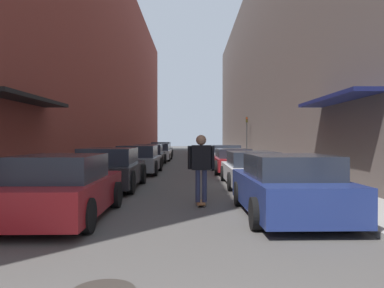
{
  "coord_description": "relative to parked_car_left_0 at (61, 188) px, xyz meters",
  "views": [
    {
      "loc": [
        0.32,
        -1.4,
        1.65
      ],
      "look_at": [
        0.36,
        12.6,
        1.47
      ],
      "focal_mm": 35.0,
      "sensor_mm": 36.0,
      "label": 1
    }
  ],
  "objects": [
    {
      "name": "skateboarder",
      "position": [
        2.9,
        1.65,
        0.45
      ],
      "size": [
        0.67,
        0.78,
        1.76
      ],
      "color": "brown",
      "rests_on": "ground"
    },
    {
      "name": "parked_car_right_1",
      "position": [
        4.77,
        5.52,
        -0.05
      ],
      "size": [
        1.91,
        4.54,
        1.22
      ],
      "color": "silver",
      "rests_on": "ground"
    },
    {
      "name": "parked_car_left_2",
      "position": [
        0.09,
        10.24,
        0.02
      ],
      "size": [
        2.05,
        4.23,
        1.35
      ],
      "color": "gray",
      "rests_on": "ground"
    },
    {
      "name": "parked_car_right_0",
      "position": [
        4.71,
        0.25,
        -0.0
      ],
      "size": [
        1.96,
        4.05,
        1.32
      ],
      "color": "navy",
      "rests_on": "ground"
    },
    {
      "name": "parked_car_right_3",
      "position": [
        4.73,
        15.79,
        -0.0
      ],
      "size": [
        2.08,
        4.37,
        1.29
      ],
      "color": "silver",
      "rests_on": "ground"
    },
    {
      "name": "parked_car_left_5",
      "position": [
        -0.12,
        26.32,
        0.03
      ],
      "size": [
        1.98,
        4.06,
        1.39
      ],
      "color": "#232326",
      "rests_on": "ground"
    },
    {
      "name": "traffic_light",
      "position": [
        7.22,
        23.35,
        1.58
      ],
      "size": [
        0.16,
        0.22,
        3.38
      ],
      "color": "#2D2D2D",
      "rests_on": "curb_strip_right"
    },
    {
      "name": "curb_strip_right",
      "position": [
        6.67,
        23.04,
        -0.57
      ],
      "size": [
        1.8,
        58.64,
        0.12
      ],
      "color": "gray",
      "rests_on": "ground"
    },
    {
      "name": "parked_car_left_3",
      "position": [
        -0.06,
        16.1,
        -0.0
      ],
      "size": [
        1.99,
        4.52,
        1.32
      ],
      "color": "black",
      "rests_on": "ground"
    },
    {
      "name": "building_row_right",
      "position": [
        9.57,
        23.03,
        6.91
      ],
      "size": [
        4.9,
        58.64,
        15.08
      ],
      "color": "#564C47",
      "rests_on": "ground"
    },
    {
      "name": "parked_car_left_0",
      "position": [
        0.0,
        0.0,
        0.0
      ],
      "size": [
        1.88,
        4.04,
        1.33
      ],
      "color": "maroon",
      "rests_on": "ground"
    },
    {
      "name": "ground",
      "position": [
        2.35,
        17.17,
        -0.63
      ],
      "size": [
        129.01,
        129.01,
        0.0
      ],
      "primitive_type": "plane",
      "color": "#4C4947"
    },
    {
      "name": "curb_strip_left",
      "position": [
        -1.97,
        23.04,
        -0.57
      ],
      "size": [
        1.8,
        58.64,
        0.12
      ],
      "color": "gray",
      "rests_on": "ground"
    },
    {
      "name": "parked_car_right_2",
      "position": [
        4.65,
        10.59,
        -0.05
      ],
      "size": [
        1.88,
        4.27,
        1.19
      ],
      "color": "maroon",
      "rests_on": "ground"
    },
    {
      "name": "parked_car_left_4",
      "position": [
        0.08,
        21.36,
        -0.01
      ],
      "size": [
        1.97,
        4.6,
        1.3
      ],
      "color": "silver",
      "rests_on": "ground"
    },
    {
      "name": "parked_car_left_1",
      "position": [
        -0.05,
        4.76,
        0.02
      ],
      "size": [
        1.97,
        4.34,
        1.36
      ],
      "color": "#232326",
      "rests_on": "ground"
    },
    {
      "name": "building_row_left",
      "position": [
        -4.87,
        23.03,
        7.17
      ],
      "size": [
        4.9,
        58.64,
        15.6
      ],
      "color": "brown",
      "rests_on": "ground"
    }
  ]
}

